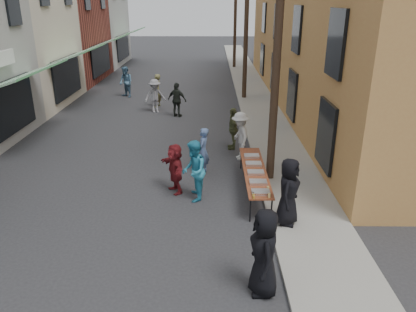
{
  "coord_description": "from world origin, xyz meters",
  "views": [
    {
      "loc": [
        2.33,
        -9.57,
        5.74
      ],
      "look_at": [
        2.22,
        1.87,
        1.3
      ],
      "focal_mm": 35.0,
      "sensor_mm": 36.0,
      "label": 1
    }
  ],
  "objects_px": {
    "server": "(288,192)",
    "guest_front_c": "(194,171)",
    "serving_table": "(255,171)",
    "catering_tray_sausage": "(261,192)",
    "utility_pole_near": "(278,43)",
    "utility_pole_mid": "(246,22)",
    "guest_front_a": "(264,253)",
    "utility_pole_far": "(235,15)"
  },
  "relations": [
    {
      "from": "catering_tray_sausage",
      "to": "server",
      "type": "relative_size",
      "value": 0.27
    },
    {
      "from": "serving_table",
      "to": "guest_front_c",
      "type": "bearing_deg",
      "value": -163.8
    },
    {
      "from": "serving_table",
      "to": "catering_tray_sausage",
      "type": "relative_size",
      "value": 8.0
    },
    {
      "from": "utility_pole_far",
      "to": "guest_front_c",
      "type": "bearing_deg",
      "value": -95.62
    },
    {
      "from": "catering_tray_sausage",
      "to": "guest_front_c",
      "type": "xyz_separation_m",
      "value": [
        -1.89,
        1.1,
        0.15
      ]
    },
    {
      "from": "guest_front_a",
      "to": "guest_front_c",
      "type": "bearing_deg",
      "value": -164.16
    },
    {
      "from": "utility_pole_mid",
      "to": "serving_table",
      "type": "bearing_deg",
      "value": -92.75
    },
    {
      "from": "utility_pole_mid",
      "to": "catering_tray_sausage",
      "type": "height_order",
      "value": "utility_pole_mid"
    },
    {
      "from": "guest_front_a",
      "to": "utility_pole_mid",
      "type": "bearing_deg",
      "value": 171.97
    },
    {
      "from": "catering_tray_sausage",
      "to": "guest_front_c",
      "type": "height_order",
      "value": "guest_front_c"
    },
    {
      "from": "serving_table",
      "to": "guest_front_c",
      "type": "xyz_separation_m",
      "value": [
        -1.89,
        -0.55,
        0.23
      ]
    },
    {
      "from": "catering_tray_sausage",
      "to": "server",
      "type": "bearing_deg",
      "value": -33.39
    },
    {
      "from": "utility_pole_near",
      "to": "utility_pole_mid",
      "type": "height_order",
      "value": "same"
    },
    {
      "from": "serving_table",
      "to": "utility_pole_mid",
      "type": "bearing_deg",
      "value": 87.25
    },
    {
      "from": "utility_pole_far",
      "to": "guest_front_a",
      "type": "relative_size",
      "value": 4.7
    },
    {
      "from": "guest_front_c",
      "to": "utility_pole_near",
      "type": "bearing_deg",
      "value": 119.31
    },
    {
      "from": "utility_pole_far",
      "to": "guest_front_a",
      "type": "bearing_deg",
      "value": -91.74
    },
    {
      "from": "utility_pole_mid",
      "to": "catering_tray_sausage",
      "type": "xyz_separation_m",
      "value": [
        -0.62,
        -14.55,
        -3.71
      ]
    },
    {
      "from": "catering_tray_sausage",
      "to": "serving_table",
      "type": "bearing_deg",
      "value": 90.0
    },
    {
      "from": "utility_pole_near",
      "to": "server",
      "type": "height_order",
      "value": "utility_pole_near"
    },
    {
      "from": "utility_pole_near",
      "to": "serving_table",
      "type": "xyz_separation_m",
      "value": [
        -0.62,
        -0.9,
        -3.79
      ]
    },
    {
      "from": "utility_pole_mid",
      "to": "server",
      "type": "distance_m",
      "value": 15.39
    },
    {
      "from": "guest_front_c",
      "to": "server",
      "type": "relative_size",
      "value": 1.02
    },
    {
      "from": "guest_front_c",
      "to": "server",
      "type": "distance_m",
      "value": 2.99
    },
    {
      "from": "serving_table",
      "to": "guest_front_a",
      "type": "distance_m",
      "value": 4.75
    },
    {
      "from": "utility_pole_mid",
      "to": "server",
      "type": "xyz_separation_m",
      "value": [
        0.05,
        -14.99,
        -3.48
      ]
    },
    {
      "from": "utility_pole_near",
      "to": "utility_pole_mid",
      "type": "distance_m",
      "value": 12.0
    },
    {
      "from": "guest_front_a",
      "to": "utility_pole_far",
      "type": "bearing_deg",
      "value": 173.15
    },
    {
      "from": "server",
      "to": "catering_tray_sausage",
      "type": "bearing_deg",
      "value": 80.29
    },
    {
      "from": "utility_pole_mid",
      "to": "guest_front_a",
      "type": "bearing_deg",
      "value": -92.92
    },
    {
      "from": "server",
      "to": "guest_front_c",
      "type": "bearing_deg",
      "value": 82.55
    },
    {
      "from": "guest_front_a",
      "to": "server",
      "type": "height_order",
      "value": "server"
    },
    {
      "from": "utility_pole_near",
      "to": "catering_tray_sausage",
      "type": "bearing_deg",
      "value": -103.65
    },
    {
      "from": "utility_pole_mid",
      "to": "catering_tray_sausage",
      "type": "bearing_deg",
      "value": -92.44
    },
    {
      "from": "server",
      "to": "utility_pole_near",
      "type": "bearing_deg",
      "value": 24.64
    },
    {
      "from": "serving_table",
      "to": "guest_front_a",
      "type": "xyz_separation_m",
      "value": [
        -0.28,
        -4.74,
        0.25
      ]
    },
    {
      "from": "utility_pole_mid",
      "to": "server",
      "type": "height_order",
      "value": "utility_pole_mid"
    },
    {
      "from": "utility_pole_mid",
      "to": "utility_pole_far",
      "type": "distance_m",
      "value": 12.0
    },
    {
      "from": "utility_pole_near",
      "to": "guest_front_c",
      "type": "xyz_separation_m",
      "value": [
        -2.51,
        -1.45,
        -3.56
      ]
    },
    {
      "from": "guest_front_c",
      "to": "server",
      "type": "xyz_separation_m",
      "value": [
        2.56,
        -1.54,
        0.08
      ]
    },
    {
      "from": "catering_tray_sausage",
      "to": "server",
      "type": "xyz_separation_m",
      "value": [
        0.67,
        -0.44,
        0.23
      ]
    },
    {
      "from": "utility_pole_near",
      "to": "catering_tray_sausage",
      "type": "xyz_separation_m",
      "value": [
        -0.62,
        -2.55,
        -3.71
      ]
    }
  ]
}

